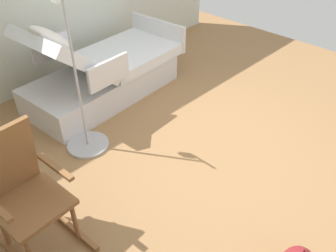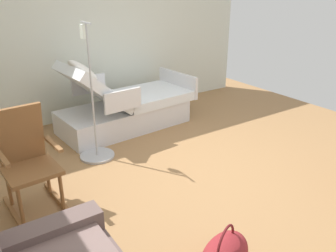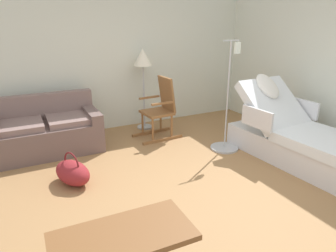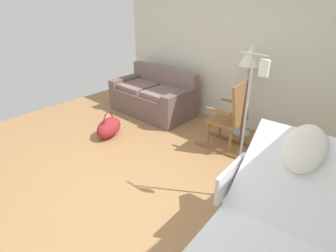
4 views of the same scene
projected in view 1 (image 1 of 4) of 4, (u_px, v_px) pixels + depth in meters
name	position (u px, v px, depth m)	size (l,w,h in m)	color
ground_plane	(215.00, 153.00, 3.67)	(6.60, 6.60, 0.00)	#9E7247
hospital_bed	(103.00, 73.00, 4.40)	(1.12, 2.12, 1.20)	silver
rocking_chair	(25.00, 195.00, 2.53)	(0.79, 0.53, 1.05)	brown
iv_pole	(84.00, 127.00, 3.62)	(0.44, 0.44, 1.69)	#B2B5BA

